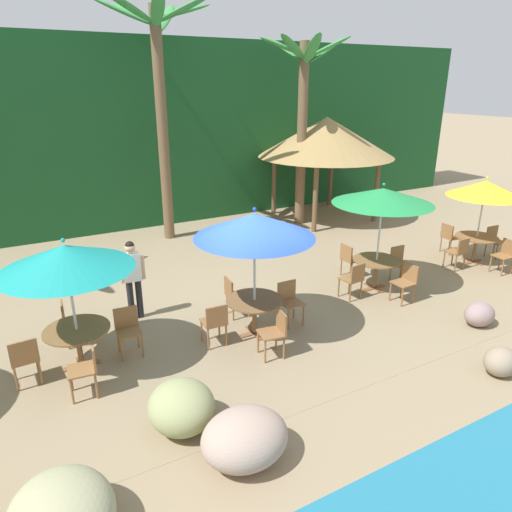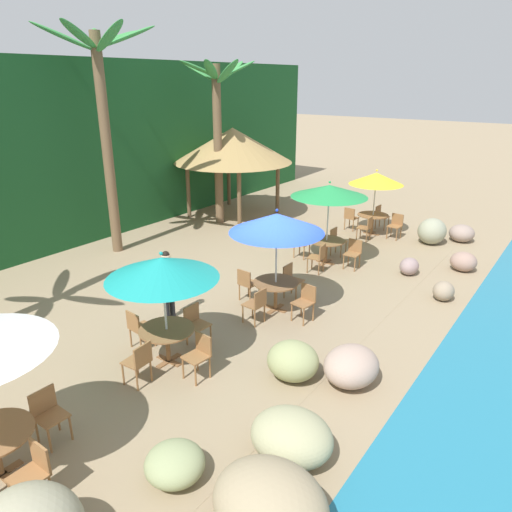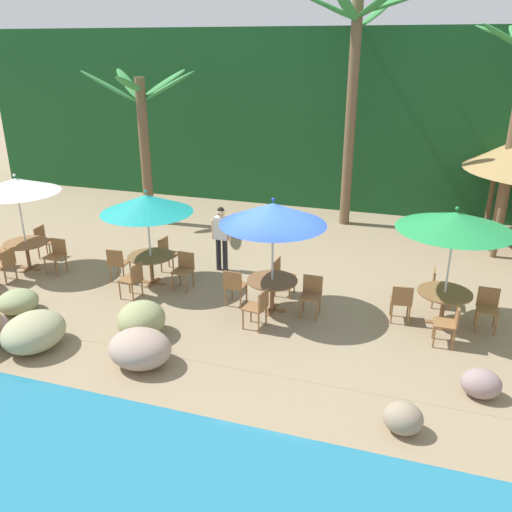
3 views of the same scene
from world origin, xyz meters
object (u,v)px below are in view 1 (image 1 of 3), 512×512
at_px(dining_table_yellow, 476,241).
at_px(chair_green_right, 406,280).
at_px(chair_blue_inland, 234,294).
at_px(chair_yellow_seaward, 494,239).
at_px(palm_tree_third, 303,101).
at_px(umbrella_teal, 66,258).
at_px(palapa_hut, 326,137).
at_px(chair_teal_seaward, 128,328).
at_px(chair_green_inland, 349,258).
at_px(chair_teal_inland, 70,320).
at_px(umbrella_green, 383,196).
at_px(umbrella_yellow, 485,189).
at_px(waiter_in_white, 133,275).
at_px(chair_teal_right, 87,366).
at_px(palm_tree_second, 159,80).
at_px(chair_yellow_left, 459,251).
at_px(umbrella_blue, 254,226).
at_px(chair_yellow_right, 506,254).
at_px(chair_blue_seaward, 289,299).
at_px(dining_table_green, 376,265).
at_px(dining_table_teal, 78,335).
at_px(dining_table_blue, 255,306).
at_px(chair_blue_left, 215,321).
at_px(chair_teal_left, 25,358).
at_px(chair_blue_right, 276,330).
at_px(chair_yellow_inland, 449,236).
at_px(chair_green_left, 354,278).

bearing_deg(dining_table_yellow, chair_green_right, -166.04).
bearing_deg(chair_blue_inland, chair_yellow_seaward, -2.13).
distance_m(chair_blue_inland, palm_tree_third, 8.06).
xyz_separation_m(umbrella_teal, palapa_hut, (9.40, 5.76, 0.83)).
bearing_deg(chair_teal_seaward, chair_green_inland, 8.34).
bearing_deg(palapa_hut, chair_teal_inland, -152.46).
height_order(umbrella_green, palm_tree_third, palm_tree_third).
relative_size(umbrella_yellow, waiter_in_white, 1.40).
relative_size(chair_teal_right, palm_tree_third, 0.14).
relative_size(chair_green_inland, palm_tree_second, 0.13).
bearing_deg(chair_blue_inland, chair_yellow_left, -4.34).
xyz_separation_m(umbrella_blue, dining_table_yellow, (7.12, 0.51, -1.61)).
bearing_deg(chair_green_inland, umbrella_yellow, -12.76).
bearing_deg(chair_yellow_right, chair_blue_seaward, 176.11).
bearing_deg(chair_blue_inland, dining_table_green, -5.70).
relative_size(chair_teal_seaward, chair_teal_right, 1.00).
xyz_separation_m(chair_green_inland, umbrella_yellow, (3.68, -0.83, 1.53)).
height_order(umbrella_teal, dining_table_teal, umbrella_teal).
relative_size(umbrella_teal, chair_teal_right, 2.71).
height_order(chair_blue_seaward, palm_tree_third, palm_tree_third).
relative_size(dining_table_blue, palapa_hut, 0.23).
distance_m(palm_tree_third, palapa_hut, 1.70).
bearing_deg(dining_table_green, chair_teal_seaward, 179.96).
bearing_deg(chair_blue_seaward, umbrella_teal, 174.70).
height_order(chair_blue_left, dining_table_green, chair_blue_left).
bearing_deg(chair_teal_left, chair_teal_seaward, 6.17).
xyz_separation_m(dining_table_teal, chair_yellow_seaward, (11.15, 0.09, -0.10)).
relative_size(dining_table_teal, waiter_in_white, 0.65).
distance_m(chair_blue_right, chair_yellow_right, 7.22).
height_order(chair_blue_left, waiter_in_white, waiter_in_white).
relative_size(dining_table_blue, chair_green_inland, 1.26).
distance_m(chair_yellow_inland, palm_tree_second, 9.40).
relative_size(chair_teal_inland, dining_table_green, 0.79).
xyz_separation_m(chair_yellow_seaward, chair_yellow_left, (-1.70, -0.18, 0.00)).
bearing_deg(dining_table_green, palm_tree_third, 74.65).
distance_m(dining_table_blue, chair_blue_seaward, 0.86).
distance_m(chair_green_left, umbrella_yellow, 4.68).
bearing_deg(chair_teal_seaward, palm_tree_second, 65.09).
bearing_deg(palm_tree_second, dining_table_teal, -120.95).
height_order(dining_table_blue, palm_tree_third, palm_tree_third).
relative_size(chair_yellow_inland, palapa_hut, 0.18).
bearing_deg(chair_yellow_inland, chair_teal_inland, -179.72).
height_order(chair_teal_seaward, chair_yellow_left, same).
bearing_deg(dining_table_teal, chair_blue_inland, 7.11).
relative_size(chair_teal_seaward, waiter_in_white, 0.51).
bearing_deg(chair_green_inland, dining_table_teal, -172.38).
relative_size(chair_blue_inland, dining_table_green, 0.79).
bearing_deg(dining_table_yellow, palm_tree_third, 110.67).
height_order(umbrella_teal, chair_green_left, umbrella_teal).
relative_size(chair_yellow_right, palm_tree_third, 0.14).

